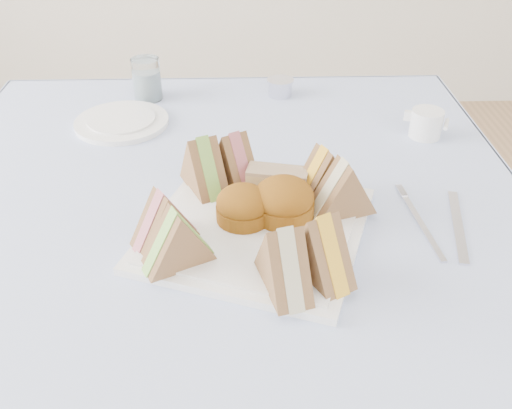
{
  "coord_description": "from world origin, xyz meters",
  "views": [
    {
      "loc": [
        0.03,
        -0.78,
        1.27
      ],
      "look_at": [
        0.06,
        -0.1,
        0.8
      ],
      "focal_mm": 40.0,
      "sensor_mm": 36.0,
      "label": 1
    }
  ],
  "objects_px": {
    "serving_plate": "(256,229)",
    "water_glass": "(147,79)",
    "creamer_jug": "(426,124)",
    "table": "(227,351)"
  },
  "relations": [
    {
      "from": "serving_plate",
      "to": "water_glass",
      "type": "height_order",
      "value": "water_glass"
    },
    {
      "from": "serving_plate",
      "to": "creamer_jug",
      "type": "relative_size",
      "value": 5.02
    },
    {
      "from": "table",
      "to": "serving_plate",
      "type": "relative_size",
      "value": 2.93
    },
    {
      "from": "creamer_jug",
      "to": "serving_plate",
      "type": "bearing_deg",
      "value": -116.55
    },
    {
      "from": "table",
      "to": "creamer_jug",
      "type": "relative_size",
      "value": 14.7
    },
    {
      "from": "table",
      "to": "water_glass",
      "type": "distance_m",
      "value": 0.6
    },
    {
      "from": "table",
      "to": "creamer_jug",
      "type": "distance_m",
      "value": 0.6
    },
    {
      "from": "table",
      "to": "creamer_jug",
      "type": "height_order",
      "value": "creamer_jug"
    },
    {
      "from": "table",
      "to": "serving_plate",
      "type": "xyz_separation_m",
      "value": [
        0.06,
        -0.1,
        0.38
      ]
    },
    {
      "from": "table",
      "to": "serving_plate",
      "type": "distance_m",
      "value": 0.4
    }
  ]
}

